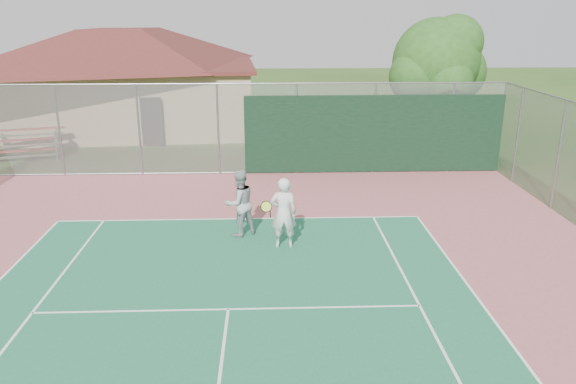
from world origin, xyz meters
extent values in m
cylinder|color=gray|center=(-7.00, 17.00, 1.75)|extent=(0.08, 0.08, 3.50)
cylinder|color=gray|center=(-4.00, 17.00, 1.75)|extent=(0.08, 0.08, 3.50)
cylinder|color=gray|center=(-1.00, 17.00, 1.75)|extent=(0.08, 0.08, 3.50)
cylinder|color=gray|center=(2.00, 17.00, 1.75)|extent=(0.08, 0.08, 3.50)
cylinder|color=gray|center=(5.00, 17.00, 1.75)|extent=(0.08, 0.08, 3.50)
cylinder|color=gray|center=(8.00, 17.00, 1.75)|extent=(0.08, 0.08, 3.50)
cylinder|color=gray|center=(10.00, 17.00, 1.75)|extent=(0.08, 0.08, 3.50)
cylinder|color=gray|center=(0.00, 17.00, 3.50)|extent=(20.00, 0.05, 0.05)
cylinder|color=gray|center=(0.00, 17.00, 0.05)|extent=(20.00, 0.05, 0.05)
cube|color=#999EA0|center=(0.00, 17.00, 1.75)|extent=(20.00, 0.02, 3.50)
cube|color=black|center=(5.00, 16.95, 1.55)|extent=(10.00, 0.04, 3.00)
cylinder|color=gray|center=(10.00, 15.50, 1.75)|extent=(0.08, 0.08, 3.50)
cylinder|color=gray|center=(10.00, 12.50, 1.75)|extent=(0.08, 0.08, 3.50)
cube|color=#999EA0|center=(10.00, 12.50, 1.75)|extent=(0.02, 9.00, 3.50)
cube|color=tan|center=(-6.69, 26.31, 1.64)|extent=(13.66, 9.60, 3.27)
cube|color=maroon|center=(-6.69, 26.31, 3.33)|extent=(14.24, 10.18, 0.20)
pyramid|color=maroon|center=(-6.69, 26.31, 5.24)|extent=(15.03, 10.56, 1.96)
cube|color=black|center=(-4.51, 21.91, 1.15)|extent=(0.98, 0.06, 2.29)
cube|color=#A22C25|center=(-9.77, 19.65, 0.36)|extent=(3.05, 1.08, 0.05)
cube|color=#B2B5BA|center=(-9.77, 19.40, 0.15)|extent=(3.04, 1.05, 0.04)
cube|color=#A22C25|center=(-9.77, 20.22, 0.72)|extent=(3.05, 1.08, 0.05)
cube|color=#B2B5BA|center=(-9.77, 19.96, 0.51)|extent=(3.04, 1.05, 0.04)
cube|color=#A22C25|center=(-9.77, 20.78, 1.08)|extent=(3.05, 1.08, 0.05)
cube|color=#B2B5BA|center=(-9.77, 20.52, 0.87)|extent=(3.04, 1.05, 0.04)
cube|color=#B2B5BA|center=(-8.33, 20.22, 0.56)|extent=(0.54, 1.80, 1.13)
cylinder|color=#392015|center=(7.96, 19.47, 1.58)|extent=(0.41, 0.41, 3.16)
sphere|color=#234E18|center=(7.96, 19.47, 4.07)|extent=(3.62, 3.62, 3.62)
sphere|color=#234E18|center=(8.98, 19.81, 3.62)|extent=(2.49, 2.49, 2.49)
sphere|color=#234E18|center=(7.06, 19.02, 3.50)|extent=(2.26, 2.26, 2.26)
sphere|color=#234E18|center=(8.18, 18.45, 3.39)|extent=(2.03, 2.03, 2.03)
sphere|color=#234E18|center=(7.62, 20.37, 3.84)|extent=(2.26, 2.26, 2.26)
sphere|color=#234E18|center=(8.64, 19.24, 4.86)|extent=(2.26, 2.26, 2.26)
imported|color=silver|center=(1.28, 9.72, 0.96)|extent=(0.71, 0.46, 1.93)
imported|color=#A2A5A7|center=(0.08, 10.61, 0.95)|extent=(1.17, 1.11, 1.90)
camera|label=1|loc=(0.87, -4.24, 6.05)|focal=35.00mm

